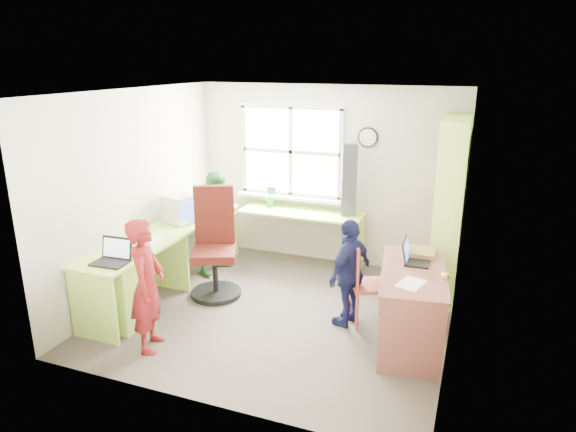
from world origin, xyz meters
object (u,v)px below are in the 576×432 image
object	(u,v)px
swivel_chair	(215,249)
laptop_right	(413,257)
crt_monitor	(179,208)
person_navy	(350,273)
l_desk	(163,267)
bookshelf	(450,213)
potted_plant	(271,196)
laptop_left	(113,257)
cd_tower	(349,180)
right_desk	(412,290)
person_red	(147,285)
person_green	(220,222)
wooden_chair	(364,280)

from	to	relation	value
swivel_chair	laptop_right	size ratio (longest dim) A/B	3.86
crt_monitor	person_navy	distance (m)	2.36
l_desk	bookshelf	bearing A→B (deg)	26.43
crt_monitor	potted_plant	bearing A→B (deg)	69.16
laptop_left	laptop_right	size ratio (longest dim) A/B	1.08
bookshelf	swivel_chair	world-z (taller)	bookshelf
crt_monitor	cd_tower	xyz separation A→B (m)	(1.89, 1.06, 0.29)
right_desk	potted_plant	world-z (taller)	potted_plant
laptop_right	person_red	world-z (taller)	person_red
l_desk	cd_tower	size ratio (longest dim) A/B	3.13
l_desk	person_red	world-z (taller)	person_red
right_desk	bookshelf	xyz separation A→B (m)	(0.22, 1.29, 0.45)
l_desk	person_green	xyz separation A→B (m)	(0.13, 1.12, 0.21)
laptop_left	person_green	bearing A→B (deg)	78.59
person_navy	bookshelf	bearing A→B (deg)	162.03
wooden_chair	person_navy	world-z (taller)	person_navy
right_desk	person_red	world-z (taller)	person_red
laptop_left	person_navy	distance (m)	2.42
laptop_left	laptop_right	xyz separation A→B (m)	(2.82, 1.05, 0.01)
bookshelf	potted_plant	world-z (taller)	bookshelf
person_green	laptop_left	bearing A→B (deg)	-175.16
bookshelf	person_navy	world-z (taller)	bookshelf
laptop_right	laptop_left	bearing A→B (deg)	108.58
laptop_right	l_desk	bearing A→B (deg)	96.64
swivel_chair	crt_monitor	world-z (taller)	swivel_chair
wooden_chair	person_red	size ratio (longest dim) A/B	0.68
laptop_left	laptop_right	world-z (taller)	laptop_left
person_green	person_red	bearing A→B (deg)	-159.06
person_navy	cd_tower	bearing A→B (deg)	-145.48
swivel_chair	l_desk	bearing A→B (deg)	-153.53
swivel_chair	cd_tower	distance (m)	1.93
swivel_chair	potted_plant	xyz separation A→B (m)	(0.19, 1.29, 0.35)
swivel_chair	person_navy	bearing A→B (deg)	-29.96
laptop_left	person_navy	size ratio (longest dim) A/B	0.31
l_desk	wooden_chair	distance (m)	2.25
laptop_left	wooden_chair	bearing A→B (deg)	20.93
wooden_chair	crt_monitor	xyz separation A→B (m)	(-2.43, 0.32, 0.45)
crt_monitor	person_navy	world-z (taller)	person_navy
potted_plant	laptop_left	bearing A→B (deg)	-106.44
right_desk	person_red	bearing A→B (deg)	-164.40
l_desk	wooden_chair	size ratio (longest dim) A/B	3.32
laptop_left	person_red	xyz separation A→B (m)	(0.53, -0.19, -0.15)
l_desk	potted_plant	world-z (taller)	potted_plant
swivel_chair	person_green	world-z (taller)	person_green
bookshelf	cd_tower	size ratio (longest dim) A/B	2.23
laptop_right	cd_tower	xyz separation A→B (m)	(-1.02, 1.37, 0.41)
crt_monitor	laptop_right	world-z (taller)	crt_monitor
person_green	person_navy	xyz separation A→B (m)	(1.95, -0.81, -0.09)
bookshelf	person_navy	size ratio (longest dim) A/B	1.80
wooden_chair	laptop_left	world-z (taller)	laptop_left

